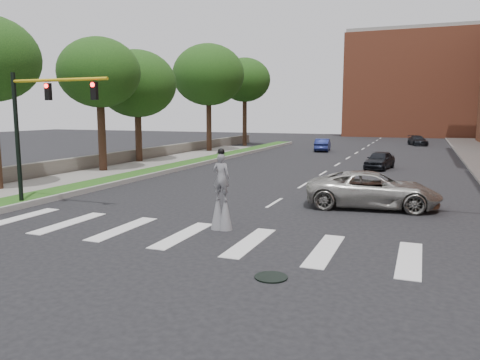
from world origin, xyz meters
The scene contains 17 objects.
ground_plane centered at (0.00, 0.00, 0.00)m, with size 160.00×160.00×0.00m, color black.
grass_median centered at (-11.50, 20.00, 0.12)m, with size 2.00×60.00×0.25m, color #204C15.
median_curb centered at (-10.45, 20.00, 0.14)m, with size 0.20×60.00×0.28m, color gray.
sidewalk_left centered at (-14.50, 10.00, 0.09)m, with size 4.00×60.00×0.18m, color slate.
stone_wall centered at (-17.00, 22.00, 0.55)m, with size 0.50×56.00×1.10m, color #615C53.
manhole centered at (3.00, -2.00, 0.02)m, with size 0.90×0.90×0.04m, color black.
building_backdrop centered at (6.00, 78.00, 9.00)m, with size 26.00×14.00×18.00m, color #AA5335.
traffic_signal centered at (-9.78, 3.00, 4.15)m, with size 5.30×0.23×6.20m.
stilt_performer centered at (-0.33, 2.30, 1.24)m, with size 0.84×0.52×3.09m.
suv_crossing centered at (4.57, 8.63, 0.84)m, with size 2.79×6.05×1.68m, color #A7A59D.
car_near centered at (3.57, 24.06, 0.70)m, with size 1.66×4.11×1.40m, color black.
car_mid centered at (-3.88, 38.95, 0.71)m, with size 1.51×4.34×1.43m, color navy.
car_far centered at (6.00, 52.51, 0.63)m, with size 1.77×4.34×1.26m, color black.
tree_2 centered at (-15.07, 14.44, 7.13)m, with size 5.82×5.82×9.65m.
tree_3 centered at (-16.22, 20.86, 6.74)m, with size 6.66×6.66×9.59m.
tree_4 centered at (-15.23, 33.04, 8.31)m, with size 7.72×7.72×11.62m.
tree_5 centered at (-15.13, 43.77, 8.41)m, with size 6.60×6.60×11.26m.
Camera 1 is at (6.61, -13.53, 4.43)m, focal length 35.00 mm.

